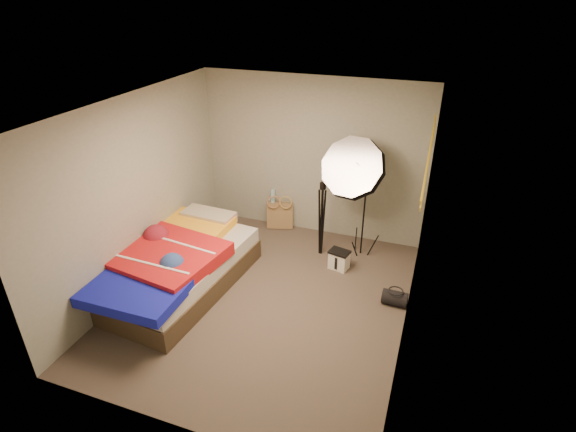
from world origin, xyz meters
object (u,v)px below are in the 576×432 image
at_px(camera_case, 339,260).
at_px(bed, 170,263).
at_px(tote_bag, 280,215).
at_px(duffel_bag, 395,298).
at_px(wrapping_roll, 273,208).
at_px(photo_umbrella, 354,169).
at_px(camera_tripod, 322,214).

height_order(camera_case, bed, bed).
bearing_deg(bed, tote_bag, 67.78).
relative_size(tote_bag, duffel_bag, 1.37).
bearing_deg(tote_bag, duffel_bag, -51.01).
distance_m(wrapping_roll, photo_umbrella, 1.80).
bearing_deg(camera_tripod, wrapping_roll, 150.44).
xyz_separation_m(wrapping_roll, camera_case, (1.36, -0.87, -0.19)).
height_order(duffel_bag, bed, bed).
bearing_deg(camera_tripod, camera_case, -39.86).
bearing_deg(wrapping_roll, photo_umbrella, -17.47).
bearing_deg(photo_umbrella, camera_tripod, -162.43).
relative_size(camera_case, camera_tripod, 0.22).
bearing_deg(photo_umbrella, bed, -143.24).
bearing_deg(camera_tripod, tote_bag, 146.84).
bearing_deg(tote_bag, photo_umbrella, -35.96).
xyz_separation_m(tote_bag, wrapping_roll, (-0.13, 0.00, 0.11)).
height_order(bed, photo_umbrella, photo_umbrella).
distance_m(duffel_bag, photo_umbrella, 1.81).
height_order(bed, camera_tripod, camera_tripod).
distance_m(tote_bag, wrapping_roll, 0.17).
distance_m(tote_bag, camera_tripod, 1.13).
relative_size(tote_bag, wrapping_roll, 0.67).
bearing_deg(wrapping_roll, camera_case, -32.55).
xyz_separation_m(camera_case, camera_tripod, (-0.36, 0.30, 0.54)).
xyz_separation_m(bed, photo_umbrella, (2.08, 1.55, 1.05)).
distance_m(tote_bag, duffel_bag, 2.54).
relative_size(wrapping_roll, bed, 0.26).
bearing_deg(tote_bag, bed, -129.02).
xyz_separation_m(tote_bag, photo_umbrella, (1.27, -0.44, 1.16)).
bearing_deg(bed, duffel_bag, 11.10).
height_order(tote_bag, bed, bed).
distance_m(wrapping_roll, duffel_bag, 2.65).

